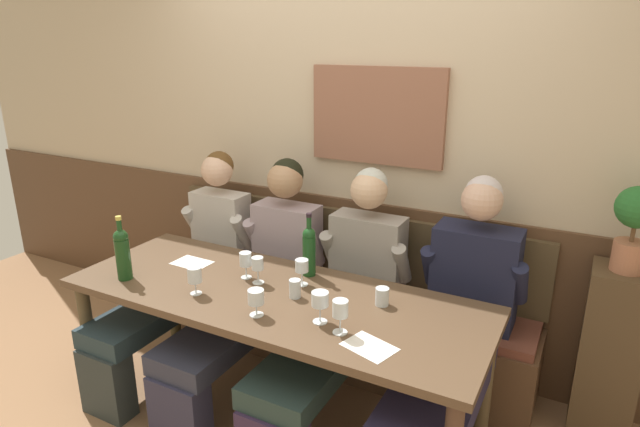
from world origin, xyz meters
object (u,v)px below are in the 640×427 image
object	(u,v)px
wall_bench	(331,317)
person_left_seat	(341,302)
water_tumbler_left	(295,289)
wine_glass_by_bottle	(302,267)
wine_bottle_clear_water	(309,249)
person_right_seat	(458,325)
dining_table	(273,307)
wine_glass_mid_right	(246,261)
wine_bottle_amber_mid	(123,252)
person_center_right_seat	(258,278)
wine_glass_right_end	(195,276)
person_center_left_seat	(188,265)
potted_plant	(635,222)
wine_glass_mid_left	(320,301)
wine_glass_center_front	(340,310)
water_tumbler_center	(382,296)
wine_glass_left_end	(258,265)
wine_glass_center_rear	(256,298)

from	to	relation	value
wall_bench	person_left_seat	bearing A→B (deg)	-56.53
water_tumbler_left	wine_glass_by_bottle	bearing A→B (deg)	106.04
person_left_seat	wine_bottle_clear_water	distance (m)	0.33
person_left_seat	wine_bottle_clear_water	size ratio (longest dim) A/B	3.66
person_right_seat	dining_table	bearing A→B (deg)	-159.60
wine_glass_mid_right	wine_bottle_clear_water	bearing A→B (deg)	34.28
wine_bottle_amber_mid	water_tumbler_left	bearing A→B (deg)	14.65
person_center_right_seat	wine_glass_by_bottle	bearing A→B (deg)	-22.05
wine_glass_right_end	wine_glass_mid_right	bearing A→B (deg)	67.61
person_center_left_seat	potted_plant	xyz separation A→B (m)	(2.35, 0.40, 0.54)
wine_glass_mid_left	potted_plant	bearing A→B (deg)	35.05
person_left_seat	potted_plant	size ratio (longest dim) A/B	3.10
potted_plant	water_tumbler_left	bearing A→B (deg)	-154.34
wine_glass_center_front	potted_plant	distance (m)	1.41
water_tumbler_left	wine_glass_center_front	bearing A→B (deg)	-29.89
person_left_seat	potted_plant	xyz separation A→B (m)	(1.29, 0.40, 0.54)
wine_bottle_amber_mid	water_tumbler_left	world-z (taller)	wine_bottle_amber_mid
person_center_left_seat	potted_plant	distance (m)	2.44
wine_glass_mid_right	water_tumbler_center	distance (m)	0.75
wine_glass_left_end	potted_plant	distance (m)	1.80
person_left_seat	wine_glass_by_bottle	size ratio (longest dim) A/B	9.11
wine_glass_right_end	person_right_seat	bearing A→B (deg)	22.95
wine_glass_by_bottle	wine_glass_left_end	distance (m)	0.23
person_center_right_seat	potted_plant	xyz separation A→B (m)	(1.84, 0.38, 0.53)
wall_bench	wine_glass_mid_left	xyz separation A→B (m)	(0.34, -0.80, 0.57)
wine_bottle_amber_mid	water_tumbler_center	world-z (taller)	wine_bottle_amber_mid
wine_glass_center_front	water_tumbler_center	world-z (taller)	wine_glass_center_front
wall_bench	wine_glass_center_front	bearing A→B (deg)	-61.15
wine_glass_by_bottle	wine_glass_mid_left	size ratio (longest dim) A/B	0.95
person_right_seat	wine_bottle_amber_mid	size ratio (longest dim) A/B	3.73
wine_glass_center_front	potted_plant	world-z (taller)	potted_plant
person_center_right_seat	wine_glass_center_rear	size ratio (longest dim) A/B	9.98
wine_glass_center_rear	wine_glass_mid_right	bearing A→B (deg)	131.90
dining_table	water_tumbler_left	xyz separation A→B (m)	(0.12, 0.01, 0.13)
dining_table	wine_bottle_amber_mid	size ratio (longest dim) A/B	6.21
person_center_left_seat	person_left_seat	distance (m)	1.06
person_center_left_seat	wine_bottle_amber_mid	distance (m)	0.58
person_center_right_seat	wine_glass_by_bottle	xyz separation A→B (m)	(0.39, -0.16, 0.22)
wine_glass_by_bottle	wine_glass_mid_right	xyz separation A→B (m)	(-0.30, -0.06, -0.00)
wine_bottle_amber_mid	wine_bottle_clear_water	distance (m)	0.97
wine_bottle_amber_mid	wine_glass_left_end	xyz separation A→B (m)	(0.65, 0.29, -0.05)
wine_glass_by_bottle	wine_glass_mid_right	bearing A→B (deg)	-168.16
wine_glass_mid_right	wine_glass_by_bottle	bearing A→B (deg)	11.84
wine_glass_mid_left	water_tumbler_center	world-z (taller)	wine_glass_mid_left
wine_glass_left_end	wine_glass_right_end	distance (m)	0.32
wall_bench	wine_glass_by_bottle	world-z (taller)	wall_bench
person_center_right_seat	wine_bottle_clear_water	world-z (taller)	person_center_right_seat
person_right_seat	wine_bottle_clear_water	size ratio (longest dim) A/B	3.74
person_center_left_seat	wine_glass_by_bottle	distance (m)	0.94
person_center_right_seat	water_tumbler_left	distance (m)	0.54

